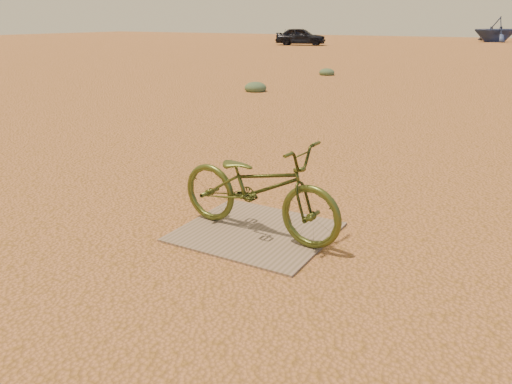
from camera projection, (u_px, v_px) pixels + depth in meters
The scene contains 8 objects.
ground at pixel (234, 254), 4.58m from camera, with size 120.00×120.00×0.00m, color #BA7145.
plywood_board at pixel (256, 232), 5.04m from camera, with size 1.45×1.32×0.02m, color #866D5B.
bicycle at pixel (258, 187), 4.84m from camera, with size 0.63×1.81×0.95m, color #404B1B.
car at pixel (301, 36), 39.85m from camera, with size 1.59×3.96×1.35m, color black.
boat_near_left at pixel (292, 35), 47.08m from camera, with size 3.65×5.11×1.06m, color beige.
boat_far_left at pixel (496, 29), 45.12m from camera, with size 3.62×4.20×2.21m, color navy.
kale_a at pixel (255, 91), 14.80m from camera, with size 0.65×0.65×0.36m, color #516E4C.
kale_c at pixel (327, 75), 19.02m from camera, with size 0.59×0.59×0.32m, color #516E4C.
Camera 1 is at (2.23, -3.48, 2.05)m, focal length 35.00 mm.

